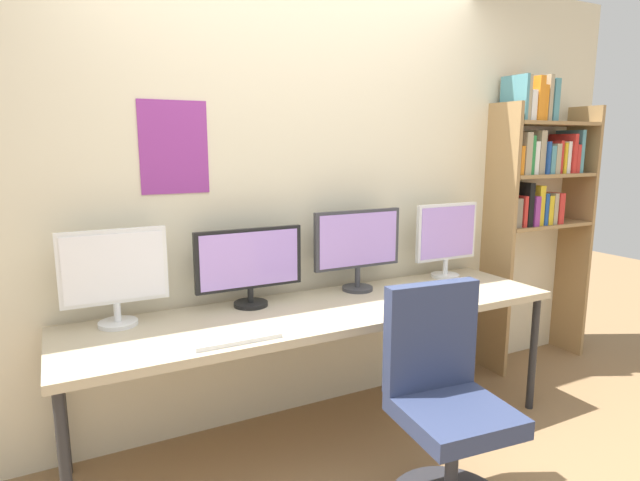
{
  "coord_description": "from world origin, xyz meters",
  "views": [
    {
      "loc": [
        -1.22,
        -1.71,
        1.58
      ],
      "look_at": [
        0.0,
        0.65,
        1.09
      ],
      "focal_mm": 29.2,
      "sensor_mm": 36.0,
      "label": 1
    }
  ],
  "objects_px": {
    "monitor_center_left": "(250,263)",
    "keyboard_left": "(236,338)",
    "office_chair": "(445,423)",
    "computer_mouse": "(464,296)",
    "desk": "(324,316)",
    "monitor_far_right": "(446,237)",
    "monitor_center_right": "(358,244)",
    "bookshelf": "(536,184)",
    "keyboard_right": "(437,303)",
    "monitor_far_left": "(114,273)",
    "laptop_closed": "(428,290)"
  },
  "relations": [
    {
      "from": "bookshelf",
      "to": "keyboard_right",
      "type": "bearing_deg",
      "value": -159.66
    },
    {
      "from": "keyboard_right",
      "to": "computer_mouse",
      "type": "bearing_deg",
      "value": 6.62
    },
    {
      "from": "monitor_center_right",
      "to": "monitor_far_right",
      "type": "distance_m",
      "value": 0.66
    },
    {
      "from": "monitor_center_right",
      "to": "keyboard_left",
      "type": "xyz_separation_m",
      "value": [
        -0.89,
        -0.44,
        -0.26
      ]
    },
    {
      "from": "monitor_far_left",
      "to": "monitor_center_right",
      "type": "distance_m",
      "value": 1.32
    },
    {
      "from": "office_chair",
      "to": "computer_mouse",
      "type": "height_order",
      "value": "office_chair"
    },
    {
      "from": "laptop_closed",
      "to": "computer_mouse",
      "type": "bearing_deg",
      "value": -65.81
    },
    {
      "from": "bookshelf",
      "to": "monitor_far_left",
      "type": "xyz_separation_m",
      "value": [
        -2.79,
        -0.02,
        -0.32
      ]
    },
    {
      "from": "desk",
      "to": "office_chair",
      "type": "xyz_separation_m",
      "value": [
        0.2,
        -0.73,
        -0.29
      ]
    },
    {
      "from": "office_chair",
      "to": "monitor_far_right",
      "type": "bearing_deg",
      "value": 50.07
    },
    {
      "from": "monitor_far_right",
      "to": "keyboard_right",
      "type": "xyz_separation_m",
      "value": [
        -0.43,
        -0.44,
        -0.25
      ]
    },
    {
      "from": "monitor_center_left",
      "to": "monitor_far_right",
      "type": "relative_size",
      "value": 1.22
    },
    {
      "from": "monitor_far_left",
      "to": "monitor_far_right",
      "type": "bearing_deg",
      "value": -0.0
    },
    {
      "from": "desk",
      "to": "bookshelf",
      "type": "height_order",
      "value": "bookshelf"
    },
    {
      "from": "monitor_center_right",
      "to": "monitor_far_right",
      "type": "bearing_deg",
      "value": -0.0
    },
    {
      "from": "desk",
      "to": "monitor_far_right",
      "type": "height_order",
      "value": "monitor_far_right"
    },
    {
      "from": "bookshelf",
      "to": "laptop_closed",
      "type": "relative_size",
      "value": 6.36
    },
    {
      "from": "desk",
      "to": "keyboard_left",
      "type": "distance_m",
      "value": 0.61
    },
    {
      "from": "monitor_center_right",
      "to": "keyboard_left",
      "type": "distance_m",
      "value": 1.03
    },
    {
      "from": "desk",
      "to": "monitor_center_left",
      "type": "xyz_separation_m",
      "value": [
        -0.33,
        0.21,
        0.28
      ]
    },
    {
      "from": "monitor_center_right",
      "to": "keyboard_left",
      "type": "height_order",
      "value": "monitor_center_right"
    },
    {
      "from": "desk",
      "to": "monitor_center_right",
      "type": "relative_size",
      "value": 4.72
    },
    {
      "from": "bookshelf",
      "to": "computer_mouse",
      "type": "distance_m",
      "value": 1.25
    },
    {
      "from": "monitor_far_right",
      "to": "monitor_center_right",
      "type": "bearing_deg",
      "value": 180.0
    },
    {
      "from": "desk",
      "to": "monitor_center_right",
      "type": "bearing_deg",
      "value": 32.71
    },
    {
      "from": "office_chair",
      "to": "monitor_far_left",
      "type": "height_order",
      "value": "monitor_far_left"
    },
    {
      "from": "desk",
      "to": "monitor_center_right",
      "type": "xyz_separation_m",
      "value": [
        0.33,
        0.21,
        0.32
      ]
    },
    {
      "from": "office_chair",
      "to": "laptop_closed",
      "type": "relative_size",
      "value": 3.09
    },
    {
      "from": "monitor_center_left",
      "to": "keyboard_left",
      "type": "height_order",
      "value": "monitor_center_left"
    },
    {
      "from": "keyboard_left",
      "to": "computer_mouse",
      "type": "distance_m",
      "value": 1.33
    },
    {
      "from": "bookshelf",
      "to": "monitor_far_right",
      "type": "distance_m",
      "value": 0.87
    },
    {
      "from": "bookshelf",
      "to": "office_chair",
      "type": "height_order",
      "value": "bookshelf"
    },
    {
      "from": "office_chair",
      "to": "monitor_center_left",
      "type": "bearing_deg",
      "value": 119.42
    },
    {
      "from": "keyboard_right",
      "to": "bookshelf",
      "type": "bearing_deg",
      "value": 20.34
    },
    {
      "from": "keyboard_left",
      "to": "desk",
      "type": "bearing_deg",
      "value": 22.33
    },
    {
      "from": "monitor_far_left",
      "to": "keyboard_left",
      "type": "relative_size",
      "value": 1.25
    },
    {
      "from": "keyboard_left",
      "to": "laptop_closed",
      "type": "distance_m",
      "value": 1.25
    },
    {
      "from": "bookshelf",
      "to": "office_chair",
      "type": "bearing_deg",
      "value": -148.97
    },
    {
      "from": "bookshelf",
      "to": "keyboard_left",
      "type": "xyz_separation_m",
      "value": [
        -2.36,
        -0.46,
        -0.56
      ]
    },
    {
      "from": "monitor_center_right",
      "to": "laptop_closed",
      "type": "bearing_deg",
      "value": -33.78
    },
    {
      "from": "monitor_far_left",
      "to": "keyboard_left",
      "type": "distance_m",
      "value": 0.66
    },
    {
      "from": "monitor_far_left",
      "to": "laptop_closed",
      "type": "height_order",
      "value": "monitor_far_left"
    },
    {
      "from": "bookshelf",
      "to": "monitor_center_left",
      "type": "height_order",
      "value": "bookshelf"
    },
    {
      "from": "keyboard_right",
      "to": "laptop_closed",
      "type": "relative_size",
      "value": 1.06
    },
    {
      "from": "monitor_center_left",
      "to": "keyboard_left",
      "type": "xyz_separation_m",
      "value": [
        -0.23,
        -0.44,
        -0.22
      ]
    },
    {
      "from": "monitor_far_left",
      "to": "monitor_center_right",
      "type": "relative_size",
      "value": 0.87
    },
    {
      "from": "monitor_center_left",
      "to": "keyboard_left",
      "type": "relative_size",
      "value": 1.51
    },
    {
      "from": "monitor_far_left",
      "to": "monitor_center_left",
      "type": "xyz_separation_m",
      "value": [
        0.66,
        0.0,
        -0.02
      ]
    },
    {
      "from": "desk",
      "to": "bookshelf",
      "type": "distance_m",
      "value": 1.92
    },
    {
      "from": "office_chair",
      "to": "keyboard_right",
      "type": "height_order",
      "value": "office_chair"
    }
  ]
}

